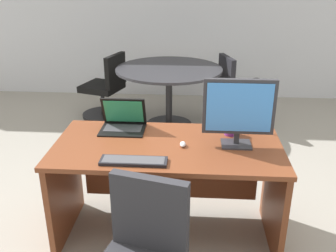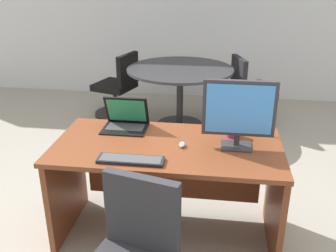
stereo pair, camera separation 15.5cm
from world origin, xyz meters
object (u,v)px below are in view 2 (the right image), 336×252
(keyboard, at_px, (131,160))
(meeting_chair_near, at_px, (118,91))
(meeting_table, at_px, (180,83))
(desk, at_px, (168,170))
(mouse, at_px, (182,145))
(meeting_chair_far, at_px, (249,97))
(desk_lamp, at_px, (258,94))
(monitor, at_px, (239,111))
(laptop, at_px, (126,118))
(coffee_mug, at_px, (233,130))

(keyboard, height_order, meeting_chair_near, meeting_chair_near)
(meeting_table, bearing_deg, desk, -86.29)
(mouse, bearing_deg, meeting_chair_far, 75.34)
(desk_lamp, xyz_separation_m, meeting_table, (-0.73, 1.81, -0.47))
(monitor, relative_size, laptop, 1.44)
(coffee_mug, relative_size, meeting_chair_far, 0.14)
(desk_lamp, height_order, meeting_chair_far, desk_lamp)
(laptop, height_order, meeting_chair_near, laptop)
(desk, distance_m, mouse, 0.28)
(monitor, bearing_deg, keyboard, -155.86)
(monitor, bearing_deg, desk, 176.33)
(desk, relative_size, laptop, 4.77)
(desk, relative_size, monitor, 3.30)
(coffee_mug, bearing_deg, laptop, 175.24)
(monitor, relative_size, meeting_chair_near, 0.55)
(desk_lamp, relative_size, meeting_chair_near, 0.48)
(keyboard, height_order, desk_lamp, desk_lamp)
(meeting_table, xyz_separation_m, meeting_chair_near, (-0.85, 0.28, -0.22))
(desk_lamp, relative_size, meeting_table, 0.32)
(monitor, height_order, keyboard, monitor)
(meeting_chair_near, bearing_deg, monitor, -58.27)
(mouse, relative_size, meeting_chair_near, 0.08)
(keyboard, bearing_deg, meeting_chair_near, 106.70)
(desk, xyz_separation_m, coffee_mug, (0.44, 0.15, 0.28))
(mouse, xyz_separation_m, desk_lamp, (0.50, 0.29, 0.28))
(coffee_mug, xyz_separation_m, meeting_chair_far, (0.28, 2.14, -0.45))
(monitor, distance_m, keyboard, 0.76)
(keyboard, distance_m, meeting_chair_far, 2.80)
(coffee_mug, distance_m, meeting_table, 1.98)
(coffee_mug, height_order, meeting_chair_far, meeting_chair_far)
(keyboard, relative_size, meeting_chair_near, 0.49)
(monitor, xyz_separation_m, keyboard, (-0.66, -0.29, -0.25))
(desk, height_order, laptop, laptop)
(coffee_mug, xyz_separation_m, meeting_table, (-0.57, 1.88, -0.22))
(mouse, height_order, meeting_table, mouse)
(desk_lamp, height_order, meeting_chair_near, desk_lamp)
(laptop, bearing_deg, meeting_table, 83.19)
(desk_lamp, bearing_deg, meeting_chair_near, 127.17)
(keyboard, relative_size, mouse, 5.94)
(keyboard, height_order, coffee_mug, coffee_mug)
(coffee_mug, bearing_deg, meeting_chair_near, 123.36)
(desk_lamp, bearing_deg, keyboard, -145.46)
(desk, bearing_deg, coffee_mug, 18.27)
(mouse, distance_m, meeting_chair_far, 2.48)
(desk, height_order, monitor, monitor)
(mouse, xyz_separation_m, meeting_chair_near, (-1.09, 2.38, -0.41))
(laptop, bearing_deg, mouse, -32.16)
(laptop, distance_m, mouse, 0.54)
(meeting_chair_near, bearing_deg, laptop, -73.23)
(desk, relative_size, keyboard, 3.73)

